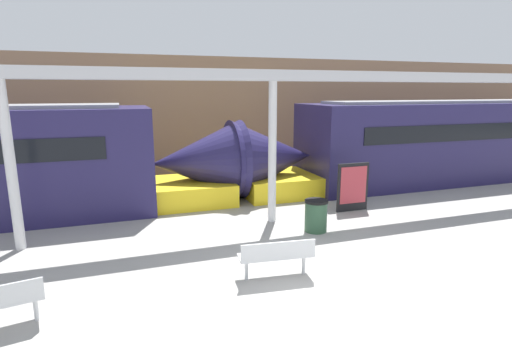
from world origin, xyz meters
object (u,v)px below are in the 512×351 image
trash_bin (316,216)px  poster_board (353,187)px  train_left (461,142)px  bench_near (277,254)px  support_column_near (272,153)px  support_column_far (11,168)px

trash_bin → poster_board: poster_board is taller
train_left → poster_board: bearing=-158.6°
bench_near → poster_board: (3.82, 3.41, 0.25)m
bench_near → trash_bin: trash_bin is taller
train_left → support_column_near: 9.77m
trash_bin → support_column_far: support_column_far is taller
bench_near → support_column_far: (-5.05, 3.30, 1.42)m
bench_near → train_left: bearing=35.7°
bench_near → support_column_near: support_column_near is taller
trash_bin → bench_near: bearing=-132.1°
support_column_near → support_column_far: same height
trash_bin → poster_board: bearing=33.7°
support_column_near → bench_near: bearing=-109.6°
trash_bin → poster_board: (1.86, 1.24, 0.33)m
poster_board → support_column_near: 2.90m
support_column_far → support_column_near: bearing=0.0°
train_left → bench_near: size_ratio=13.01×
train_left → support_column_far: size_ratio=5.07×
support_column_near → trash_bin: bearing=-55.4°
poster_board → support_column_far: bearing=-179.3°
train_left → trash_bin: bearing=-155.7°
train_left → support_column_far: bearing=-170.0°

